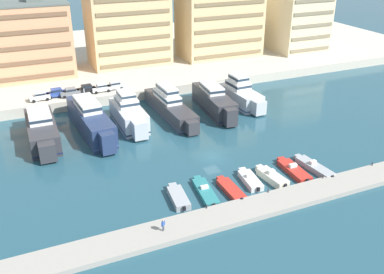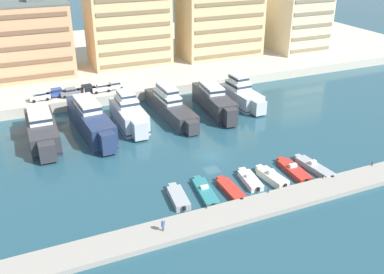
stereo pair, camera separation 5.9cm
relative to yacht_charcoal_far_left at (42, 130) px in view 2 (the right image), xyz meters
name	(u,v)px [view 2 (the right image)]	position (x,y,z in m)	size (l,w,h in m)	color
ground_plane	(212,157)	(24.88, -17.54, -2.06)	(400.00, 400.00, 0.00)	#234C5B
quay_promenade	(114,56)	(24.88, 47.36, -0.97)	(180.00, 70.00, 2.19)	beige
pier_dock	(263,205)	(24.88, -33.23, -1.70)	(120.00, 4.57, 0.72)	#9E998E
yacht_charcoal_far_left	(42,130)	(0.00, 0.00, 0.00)	(5.03, 18.44, 6.78)	#333338
yacht_navy_left	(91,120)	(8.68, 0.30, 0.36)	(5.66, 21.83, 7.59)	navy
yacht_silver_mid_left	(129,114)	(15.95, 0.40, 0.35)	(4.68, 15.39, 8.30)	silver
yacht_charcoal_center_left	(170,106)	(24.90, 2.03, 0.01)	(4.63, 21.89, 7.63)	#333338
yacht_charcoal_center	(214,101)	(33.98, 0.35, 0.17)	(5.49, 18.56, 7.09)	#333338
yacht_silver_center_right	(241,94)	(40.96, 1.70, 0.19)	(4.99, 15.37, 8.04)	silver
motorboat_grey_far_left	(178,197)	(15.01, -26.92, -1.60)	(2.63, 6.53, 0.92)	#9EA3A8
motorboat_teal_left	(205,191)	(19.10, -27.00, -1.69)	(2.79, 8.08, 1.13)	teal
motorboat_red_mid_left	(230,189)	(22.67, -27.94, -1.67)	(1.98, 6.83, 0.84)	red
motorboat_white_center_left	(250,180)	(26.48, -26.91, -1.60)	(2.57, 6.34, 1.33)	white
motorboat_cream_center	(272,177)	(29.79, -27.65, -1.49)	(2.48, 6.64, 1.65)	beige
motorboat_red_center_right	(294,170)	(34.21, -27.02, -1.65)	(2.46, 7.79, 1.31)	red
motorboat_grey_mid_right	(314,167)	(37.64, -27.59, -1.61)	(2.55, 8.16, 1.41)	#9EA3A8
car_white_far_left	(40,96)	(1.31, 15.17, 1.10)	(4.19, 2.11, 1.80)	white
car_blue_left	(56,92)	(4.70, 16.01, 1.10)	(4.23, 2.19, 1.80)	#28428E
car_grey_mid_left	(70,92)	(7.47, 15.19, 1.10)	(4.16, 2.05, 1.80)	slate
car_black_center_left	(86,89)	(10.97, 15.88, 1.10)	(4.21, 2.15, 1.80)	black
car_white_center	(101,88)	(14.10, 15.30, 1.10)	(4.19, 2.10, 1.80)	white
car_silver_center_right	(115,85)	(17.09, 15.67, 1.10)	(4.19, 2.12, 1.80)	#B7BCC1
apartment_block_left	(27,40)	(1.46, 33.33, 8.80)	(19.84, 13.16, 19.23)	tan
apartment_block_mid_left	(128,26)	(26.14, 34.91, 9.68)	(20.32, 13.04, 20.99)	#E0BC84
apartment_block_center_left	(220,12)	(51.23, 32.47, 12.00)	(22.20, 12.39, 25.65)	#E0BC84
apartment_block_center	(295,20)	(74.64, 30.40, 8.63)	(14.53, 16.77, 18.90)	beige
pedestrian_near_edge	(163,224)	(10.49, -33.34, -0.38)	(0.57, 0.39, 1.62)	#4C515B
bollard_west	(207,206)	(17.34, -31.20, -1.02)	(0.20, 0.20, 0.61)	#2D2D33
bollard_west_mid	(268,190)	(26.86, -31.20, -1.02)	(0.20, 0.20, 0.61)	#2D2D33
bollard_east_mid	(323,176)	(36.39, -31.20, -1.02)	(0.20, 0.20, 0.61)	#2D2D33
bollard_east	(372,164)	(45.92, -31.20, -1.02)	(0.20, 0.20, 0.61)	#2D2D33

